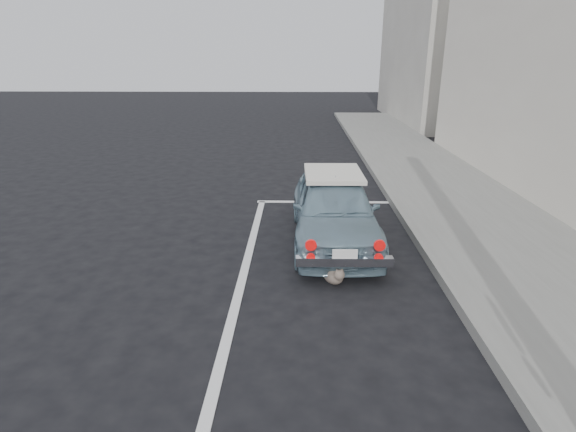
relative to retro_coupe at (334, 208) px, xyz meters
The scene contains 5 objects.
building_far 17.06m from the retro_coupe, 69.39° to the left, with size 3.50×10.00×8.00m, color #ACA69C.
pline_front 2.22m from the retro_coupe, 89.07° to the left, with size 3.00×0.12×0.01m, color silver.
pline_side 2.01m from the retro_coupe, 135.19° to the right, with size 0.12×7.00×0.01m, color silver.
retro_coupe is the anchor object (origin of this frame).
cat 1.59m from the retro_coupe, 93.78° to the right, with size 0.38×0.53×0.30m.
Camera 1 is at (-0.13, -2.67, 2.91)m, focal length 28.00 mm.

